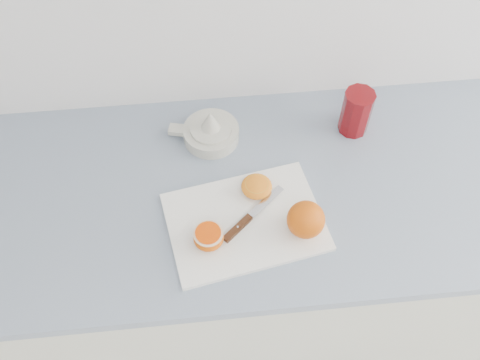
# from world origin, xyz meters

# --- Properties ---
(counter) EXTENTS (2.64, 0.64, 0.89)m
(counter) POSITION_xyz_m (0.03, 1.70, 0.45)
(counter) COLOR silver
(counter) RESTS_ON ground
(cutting_board) EXTENTS (0.39, 0.31, 0.01)m
(cutting_board) POSITION_xyz_m (-0.09, 1.60, 0.90)
(cutting_board) COLOR white
(cutting_board) RESTS_ON counter
(whole_orange) EXTENTS (0.09, 0.09, 0.09)m
(whole_orange) POSITION_xyz_m (0.04, 1.56, 0.95)
(whole_orange) COLOR #CA6F0F
(whole_orange) RESTS_ON cutting_board
(half_orange) EXTENTS (0.07, 0.07, 0.04)m
(half_orange) POSITION_xyz_m (-0.18, 1.55, 0.92)
(half_orange) COLOR #CA6F0F
(half_orange) RESTS_ON cutting_board
(squeezed_shell) EXTENTS (0.07, 0.07, 0.03)m
(squeezed_shell) POSITION_xyz_m (-0.05, 1.68, 0.92)
(squeezed_shell) COLOR orange
(squeezed_shell) RESTS_ON cutting_board
(paring_knife) EXTENTS (0.16, 0.14, 0.01)m
(paring_knife) POSITION_xyz_m (-0.10, 1.59, 0.91)
(paring_knife) COLOR #451F12
(paring_knife) RESTS_ON cutting_board
(citrus_juicer) EXTENTS (0.18, 0.14, 0.10)m
(citrus_juicer) POSITION_xyz_m (-0.15, 1.86, 0.92)
(citrus_juicer) COLOR beige
(citrus_juicer) RESTS_ON counter
(red_tumbler) EXTENTS (0.08, 0.08, 0.13)m
(red_tumbler) POSITION_xyz_m (0.22, 1.86, 0.95)
(red_tumbler) COLOR maroon
(red_tumbler) RESTS_ON counter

